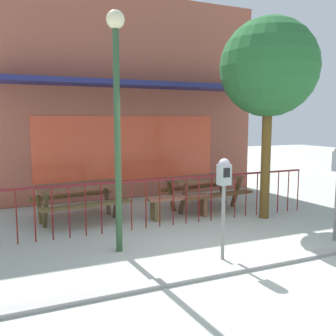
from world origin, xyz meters
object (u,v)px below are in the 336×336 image
Objects in this scene: picnic_table_left at (78,192)px; street_lamp at (117,97)px; picnic_table_right at (204,184)px; patio_bench at (179,202)px; parking_meter_near at (224,182)px; street_tree at (269,68)px.

street_lamp is (0.27, -2.11, 1.84)m from picnic_table_left.
street_lamp reaches higher than picnic_table_right.
parking_meter_near reaches higher than patio_bench.
picnic_table_right is 1.36× the size of patio_bench.
picnic_table_right is at bearing 66.25° from parking_meter_near.
patio_bench is at bearing 39.99° from street_lamp.
picnic_table_left is 1.02× the size of picnic_table_right.
patio_bench is 3.35m from street_tree.
street_tree is at bearing 39.21° from parking_meter_near.
parking_meter_near is 0.37× the size of street_tree.
picnic_table_left is 0.53× the size of street_lamp.
street_tree is (3.71, -1.36, 2.54)m from picnic_table_left.
street_tree reaches higher than patio_bench.
picnic_table_left is 2.14m from patio_bench.
parking_meter_near is (-0.40, -2.42, 0.84)m from patio_bench.
picnic_table_left reaches higher than patio_bench.
street_lamp reaches higher than picnic_table_left.
parking_meter_near is at bearing -62.18° from picnic_table_left.
picnic_table_left is at bearing 162.37° from patio_bench.
picnic_table_left is at bearing 97.40° from street_lamp.
picnic_table_right is at bearing 123.53° from street_tree.
picnic_table_right is 1.05m from patio_bench.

